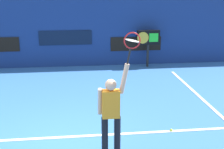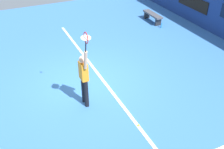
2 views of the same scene
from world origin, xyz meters
name	(u,v)px [view 1 (image 1 of 2)]	position (x,y,z in m)	size (l,w,h in m)	color
back_wall	(65,30)	(0.00, 6.96, 1.54)	(18.00, 0.20, 3.09)	navy
sponsor_banner_center	(66,38)	(0.00, 6.84, 1.24)	(2.20, 0.03, 0.60)	#0C1933
sponsor_banner_starboard	(136,44)	(3.00, 6.84, 0.92)	(2.20, 0.03, 0.60)	black
court_baseline	(59,137)	(0.00, 0.53, 0.01)	(10.00, 0.10, 0.01)	white
court_sideline	(209,105)	(4.25, 2.00, 0.01)	(0.10, 7.00, 0.01)	white
tennis_player	(111,113)	(1.09, -0.45, 1.01)	(0.60, 0.31, 1.99)	black
tennis_racket	(132,42)	(1.47, -0.46, 2.38)	(0.37, 0.27, 0.62)	black
scoreboard_clock	(148,39)	(3.43, 6.44, 1.20)	(0.96, 0.20, 1.57)	black
spare_ball	(171,130)	(2.66, 0.54, 0.03)	(0.07, 0.07, 0.07)	#CCE033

